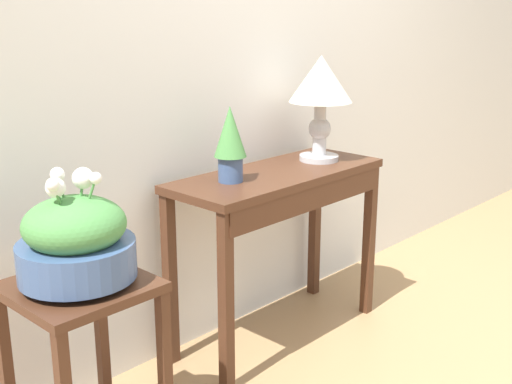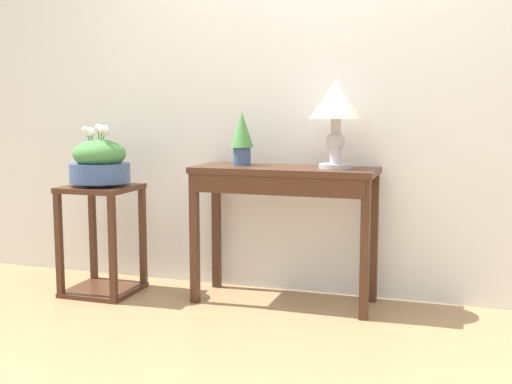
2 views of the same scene
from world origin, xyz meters
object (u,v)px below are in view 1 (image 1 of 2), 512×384
object	(u,v)px
planter_bowl_wide	(76,241)
pedestal_stand_left	(87,378)
potted_plant_on_console	(230,140)
console_table	(282,201)
table_lamp	(321,87)

from	to	relation	value
planter_bowl_wide	pedestal_stand_left	bearing A→B (deg)	40.32
pedestal_stand_left	potted_plant_on_console	bearing A→B (deg)	12.19
console_table	pedestal_stand_left	distance (m)	1.13
console_table	potted_plant_on_console	size ratio (longest dim) A/B	3.34
console_table	pedestal_stand_left	bearing A→B (deg)	-173.10
console_table	potted_plant_on_console	distance (m)	0.40
table_lamp	console_table	bearing A→B (deg)	-175.52
potted_plant_on_console	console_table	bearing A→B (deg)	-10.13
console_table	table_lamp	size ratio (longest dim) A/B	2.16
console_table	table_lamp	world-z (taller)	table_lamp
console_table	table_lamp	xyz separation A→B (m)	(0.28, 0.02, 0.46)
table_lamp	pedestal_stand_left	distance (m)	1.58
potted_plant_on_console	planter_bowl_wide	world-z (taller)	potted_plant_on_console
potted_plant_on_console	table_lamp	bearing A→B (deg)	-2.57
table_lamp	pedestal_stand_left	size ratio (longest dim) A/B	0.73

